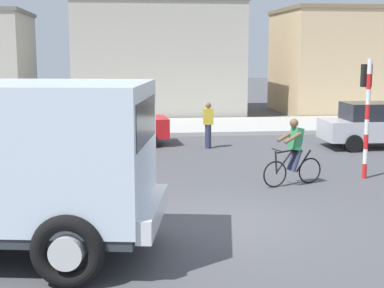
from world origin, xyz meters
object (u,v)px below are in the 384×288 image
(pedestrian_near_kerb, at_px, (208,125))
(car_white_mid, at_px, (378,125))
(cyclist, at_px, (294,152))
(traffic_light_pole, at_px, (367,102))
(car_red_near, at_px, (110,123))

(pedestrian_near_kerb, bearing_deg, car_white_mid, -5.15)
(cyclist, xyz_separation_m, car_white_mid, (4.66, 5.25, -0.05))
(traffic_light_pole, xyz_separation_m, car_white_mid, (2.51, 4.60, -1.25))
(cyclist, height_order, traffic_light_pole, traffic_light_pole)
(cyclist, distance_m, traffic_light_pole, 2.55)
(car_red_near, bearing_deg, traffic_light_pole, -41.80)
(car_white_mid, bearing_deg, car_red_near, 170.52)
(car_red_near, bearing_deg, cyclist, -55.13)
(cyclist, distance_m, car_white_mid, 7.02)
(car_white_mid, distance_m, pedestrian_near_kerb, 6.02)
(pedestrian_near_kerb, bearing_deg, cyclist, -77.04)
(traffic_light_pole, distance_m, car_white_mid, 5.39)
(car_red_near, relative_size, car_white_mid, 1.02)
(car_red_near, relative_size, pedestrian_near_kerb, 2.54)
(pedestrian_near_kerb, bearing_deg, traffic_light_pole, -55.86)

